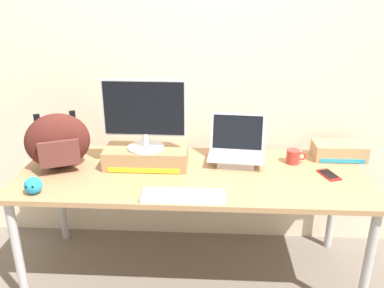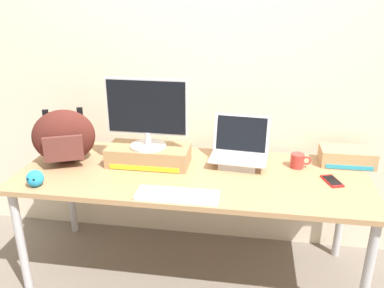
# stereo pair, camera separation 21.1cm
# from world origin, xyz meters

# --- Properties ---
(ground_plane) EXTENTS (20.00, 20.00, 0.00)m
(ground_plane) POSITION_xyz_m (0.00, 0.00, 0.00)
(ground_plane) COLOR #70665B
(back_wall) EXTENTS (7.00, 0.10, 2.60)m
(back_wall) POSITION_xyz_m (0.00, 0.49, 1.30)
(back_wall) COLOR beige
(back_wall) RESTS_ON ground
(desk) EXTENTS (2.04, 0.78, 0.72)m
(desk) POSITION_xyz_m (0.00, 0.00, 0.66)
(desk) COLOR #A87F56
(desk) RESTS_ON ground
(toner_box_yellow) EXTENTS (0.50, 0.23, 0.11)m
(toner_box_yellow) POSITION_xyz_m (-0.28, 0.08, 0.77)
(toner_box_yellow) COLOR #9E7A51
(toner_box_yellow) RESTS_ON desk
(desktop_monitor) EXTENTS (0.49, 0.22, 0.42)m
(desktop_monitor) POSITION_xyz_m (-0.28, 0.08, 1.04)
(desktop_monitor) COLOR silver
(desktop_monitor) RESTS_ON toner_box_yellow
(open_laptop) EXTENTS (0.36, 0.27, 0.29)m
(open_laptop) POSITION_xyz_m (0.27, 0.16, 0.78)
(open_laptop) COLOR #ADADB2
(open_laptop) RESTS_ON desk
(external_keyboard) EXTENTS (0.43, 0.14, 0.02)m
(external_keyboard) POSITION_xyz_m (-0.03, -0.30, 0.73)
(external_keyboard) COLOR white
(external_keyboard) RESTS_ON desk
(messenger_backpack) EXTENTS (0.43, 0.34, 0.34)m
(messenger_backpack) POSITION_xyz_m (-0.80, 0.03, 0.88)
(messenger_backpack) COLOR #4C1E19
(messenger_backpack) RESTS_ON desk
(coffee_mug) EXTENTS (0.12, 0.08, 0.09)m
(coffee_mug) POSITION_xyz_m (0.62, 0.17, 0.76)
(coffee_mug) COLOR #B2332D
(coffee_mug) RESTS_ON desk
(cell_phone) EXTENTS (0.12, 0.16, 0.01)m
(cell_phone) POSITION_xyz_m (0.80, -0.00, 0.72)
(cell_phone) COLOR red
(cell_phone) RESTS_ON desk
(plush_toy) EXTENTS (0.09, 0.09, 0.09)m
(plush_toy) POSITION_xyz_m (-0.82, -0.30, 0.76)
(plush_toy) COLOR #2393CC
(plush_toy) RESTS_ON desk
(toner_box_cyan) EXTENTS (0.32, 0.18, 0.10)m
(toner_box_cyan) POSITION_xyz_m (0.92, 0.27, 0.77)
(toner_box_cyan) COLOR tan
(toner_box_cyan) RESTS_ON desk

